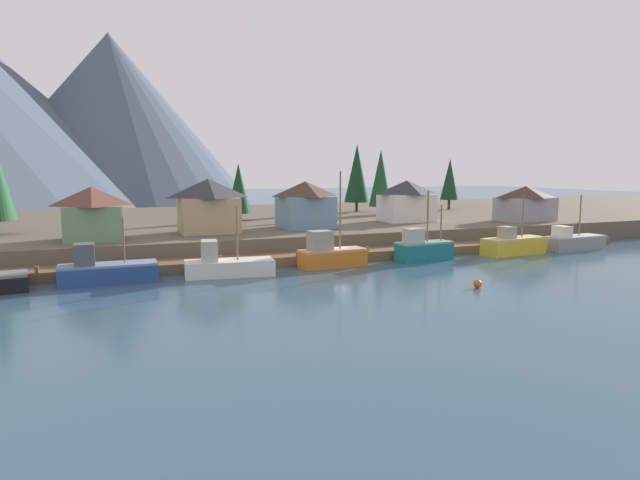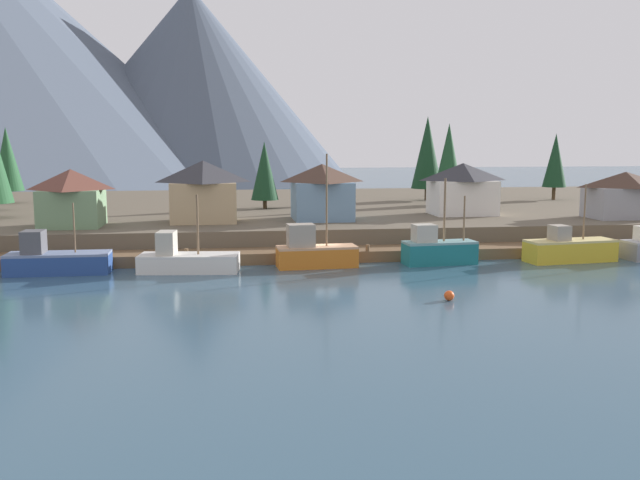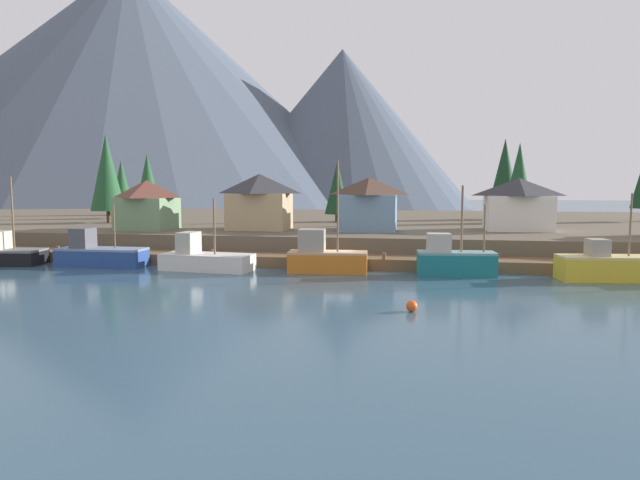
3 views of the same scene
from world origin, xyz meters
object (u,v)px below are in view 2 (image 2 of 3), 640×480
(conifer_near_right, at_px, (555,160))
(house_tan, at_px, (204,191))
(house_grey, at_px, (625,194))
(conifer_mid_right, at_px, (449,159))
(conifer_centre, at_px, (265,171))
(fishing_boat_yellow, at_px, (569,249))
(conifer_near_left, at_px, (7,159))
(house_green, at_px, (72,197))
(fishing_boat_blue, at_px, (55,260))
(house_blue, at_px, (322,191))
(fishing_boat_white, at_px, (186,260))
(conifer_mid_left, at_px, (427,153))
(house_white, at_px, (463,188))
(fishing_boat_teal, at_px, (438,250))
(fishing_boat_orange, at_px, (314,252))
(channel_buoy, at_px, (449,296))

(conifer_near_right, bearing_deg, house_tan, -156.68)
(house_grey, height_order, conifer_mid_right, conifer_mid_right)
(house_grey, bearing_deg, conifer_centre, 156.93)
(fishing_boat_yellow, xyz_separation_m, conifer_near_left, (-59.36, 39.69, 7.28))
(house_green, relative_size, conifer_centre, 0.72)
(house_green, distance_m, conifer_near_left, 31.21)
(fishing_boat_blue, relative_size, house_blue, 1.23)
(fishing_boat_white, height_order, conifer_mid_left, conifer_mid_left)
(fishing_boat_yellow, relative_size, conifer_near_left, 0.83)
(house_white, relative_size, conifer_centre, 0.89)
(fishing_boat_teal, relative_size, conifer_mid_right, 0.72)
(fishing_boat_blue, relative_size, fishing_boat_orange, 0.84)
(house_tan, xyz_separation_m, conifer_near_left, (-26.48, 25.68, 2.67))
(fishing_boat_orange, relative_size, house_grey, 1.21)
(fishing_boat_teal, xyz_separation_m, channel_buoy, (-3.51, -13.90, -0.94))
(house_tan, distance_m, house_grey, 45.14)
(fishing_boat_blue, bearing_deg, conifer_near_right, 30.23)
(channel_buoy, bearing_deg, fishing_boat_white, 144.03)
(house_blue, bearing_deg, house_grey, -5.38)
(house_grey, height_order, conifer_centre, conifer_centre)
(conifer_near_right, bearing_deg, house_blue, -150.78)
(fishing_boat_blue, bearing_deg, conifer_near_left, 110.91)
(house_tan, height_order, house_green, house_tan)
(house_white, xyz_separation_m, conifer_centre, (-21.80, 10.31, 1.67))
(house_green, bearing_deg, house_white, 7.71)
(house_white, xyz_separation_m, house_green, (-41.52, -5.62, -0.11))
(fishing_boat_orange, bearing_deg, house_green, 149.23)
(conifer_near_left, bearing_deg, fishing_boat_orange, -47.44)
(conifer_near_left, xyz_separation_m, conifer_centre, (33.56, -11.87, -1.25))
(fishing_boat_yellow, xyz_separation_m, house_grey, (12.20, 11.64, 3.94))
(house_blue, xyz_separation_m, conifer_centre, (-5.31, 13.10, 1.64))
(fishing_boat_orange, height_order, conifer_centre, conifer_centre)
(fishing_boat_white, xyz_separation_m, house_green, (-11.48, 12.14, 4.38))
(house_grey, bearing_deg, conifer_near_left, 158.59)
(fishing_boat_teal, xyz_separation_m, conifer_centre, (-13.60, 27.47, 5.87))
(house_tan, bearing_deg, house_green, -170.45)
(fishing_boat_teal, bearing_deg, fishing_boat_orange, 175.01)
(house_tan, height_order, house_grey, house_tan)
(house_blue, relative_size, conifer_near_right, 0.71)
(fishing_boat_yellow, bearing_deg, fishing_boat_blue, 173.14)
(conifer_mid_left, relative_size, conifer_mid_right, 1.11)
(conifer_mid_left, bearing_deg, house_green, -150.06)
(fishing_boat_teal, height_order, fishing_boat_yellow, fishing_boat_teal)
(fishing_boat_yellow, relative_size, house_green, 1.41)
(house_tan, bearing_deg, fishing_boat_teal, -33.46)
(conifer_near_right, relative_size, conifer_centre, 1.13)
(fishing_boat_yellow, distance_m, house_green, 47.23)
(house_blue, relative_size, conifer_mid_left, 0.57)
(conifer_centre, bearing_deg, fishing_boat_yellow, -47.16)
(house_green, distance_m, conifer_near_right, 65.41)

